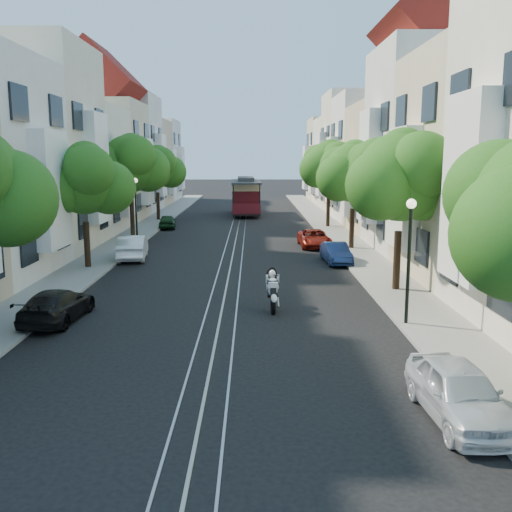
{
  "coord_description": "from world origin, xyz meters",
  "views": [
    {
      "loc": [
        1.14,
        -14.43,
        5.63
      ],
      "look_at": [
        1.28,
        7.71,
        1.75
      ],
      "focal_mm": 40.0,
      "sensor_mm": 36.0,
      "label": 1
    }
  ],
  "objects_px": {
    "tree_w_b": "(85,182)",
    "parked_car_e_far": "(314,238)",
    "parked_car_e_mid": "(336,253)",
    "parked_car_w_near": "(57,305)",
    "sportbike_rider": "(272,288)",
    "tree_e_c": "(354,174)",
    "tree_w_d": "(158,168)",
    "cable_car": "(246,194)",
    "tree_e_b": "(402,179)",
    "parked_car_w_far": "(167,222)",
    "lamp_east": "(410,243)",
    "parked_car_e_near": "(459,392)",
    "parked_car_w_mid": "(133,247)",
    "tree_w_c": "(131,165)",
    "tree_e_d": "(330,166)",
    "lamp_west": "(136,201)"
  },
  "relations": [
    {
      "from": "lamp_west",
      "to": "parked_car_w_far",
      "type": "distance_m",
      "value": 8.77
    },
    {
      "from": "tree_e_c",
      "to": "tree_w_d",
      "type": "height_order",
      "value": "same"
    },
    {
      "from": "tree_w_d",
      "to": "cable_car",
      "type": "xyz_separation_m",
      "value": [
        7.64,
        5.12,
        -2.62
      ]
    },
    {
      "from": "tree_e_d",
      "to": "tree_w_d",
      "type": "bearing_deg",
      "value": 160.85
    },
    {
      "from": "parked_car_w_mid",
      "to": "parked_car_e_far",
      "type": "bearing_deg",
      "value": -164.96
    },
    {
      "from": "tree_e_b",
      "to": "cable_car",
      "type": "relative_size",
      "value": 0.76
    },
    {
      "from": "tree_e_c",
      "to": "sportbike_rider",
      "type": "bearing_deg",
      "value": -111.18
    },
    {
      "from": "tree_e_b",
      "to": "parked_car_w_mid",
      "type": "xyz_separation_m",
      "value": [
        -12.75,
        7.8,
        -4.06
      ]
    },
    {
      "from": "tree_w_b",
      "to": "parked_car_e_far",
      "type": "bearing_deg",
      "value": 29.86
    },
    {
      "from": "sportbike_rider",
      "to": "tree_e_b",
      "type": "bearing_deg",
      "value": 26.74
    },
    {
      "from": "cable_car",
      "to": "parked_car_w_mid",
      "type": "distance_m",
      "value": 25.08
    },
    {
      "from": "lamp_east",
      "to": "parked_car_e_near",
      "type": "xyz_separation_m",
      "value": [
        -0.7,
        -6.88,
        -2.22
      ]
    },
    {
      "from": "tree_e_d",
      "to": "parked_car_e_mid",
      "type": "xyz_separation_m",
      "value": [
        -1.66,
        -15.52,
        -4.32
      ]
    },
    {
      "from": "tree_w_c",
      "to": "parked_car_e_near",
      "type": "bearing_deg",
      "value": -65.42
    },
    {
      "from": "tree_e_d",
      "to": "lamp_east",
      "type": "height_order",
      "value": "tree_e_d"
    },
    {
      "from": "lamp_east",
      "to": "sportbike_rider",
      "type": "relative_size",
      "value": 2.1
    },
    {
      "from": "parked_car_e_far",
      "to": "parked_car_e_mid",
      "type": "bearing_deg",
      "value": -85.94
    },
    {
      "from": "tree_w_d",
      "to": "cable_car",
      "type": "bearing_deg",
      "value": 33.82
    },
    {
      "from": "parked_car_w_mid",
      "to": "tree_e_b",
      "type": "bearing_deg",
      "value": 141.9
    },
    {
      "from": "cable_car",
      "to": "parked_car_w_far",
      "type": "bearing_deg",
      "value": -121.6
    },
    {
      "from": "tree_e_b",
      "to": "sportbike_rider",
      "type": "relative_size",
      "value": 3.38
    },
    {
      "from": "tree_w_c",
      "to": "parked_car_e_far",
      "type": "distance_m",
      "value": 13.59
    },
    {
      "from": "sportbike_rider",
      "to": "cable_car",
      "type": "distance_m",
      "value": 35.05
    },
    {
      "from": "parked_car_w_near",
      "to": "sportbike_rider",
      "type": "bearing_deg",
      "value": -165.1
    },
    {
      "from": "parked_car_w_near",
      "to": "tree_e_d",
      "type": "bearing_deg",
      "value": -112.01
    },
    {
      "from": "tree_e_b",
      "to": "parked_car_w_near",
      "type": "distance_m",
      "value": 14.19
    },
    {
      "from": "tree_w_c",
      "to": "sportbike_rider",
      "type": "height_order",
      "value": "tree_w_c"
    },
    {
      "from": "parked_car_w_mid",
      "to": "parked_car_w_far",
      "type": "xyz_separation_m",
      "value": [
        -0.11,
        13.66,
        -0.13
      ]
    },
    {
      "from": "sportbike_rider",
      "to": "tree_e_c",
      "type": "bearing_deg",
      "value": 67.38
    },
    {
      "from": "tree_e_d",
      "to": "parked_car_w_far",
      "type": "bearing_deg",
      "value": -177.61
    },
    {
      "from": "parked_car_w_near",
      "to": "tree_w_b",
      "type": "bearing_deg",
      "value": -76.58
    },
    {
      "from": "parked_car_e_mid",
      "to": "parked_car_w_near",
      "type": "bearing_deg",
      "value": -140.43
    },
    {
      "from": "tree_w_c",
      "to": "parked_car_w_near",
      "type": "bearing_deg",
      "value": -85.67
    },
    {
      "from": "tree_w_c",
      "to": "parked_car_e_near",
      "type": "relative_size",
      "value": 1.93
    },
    {
      "from": "sportbike_rider",
      "to": "parked_car_e_mid",
      "type": "height_order",
      "value": "sportbike_rider"
    },
    {
      "from": "lamp_east",
      "to": "parked_car_w_near",
      "type": "height_order",
      "value": "lamp_east"
    },
    {
      "from": "sportbike_rider",
      "to": "parked_car_w_mid",
      "type": "distance_m",
      "value": 12.98
    },
    {
      "from": "tree_e_c",
      "to": "parked_car_w_far",
      "type": "height_order",
      "value": "tree_e_c"
    },
    {
      "from": "cable_car",
      "to": "lamp_east",
      "type": "bearing_deg",
      "value": -82.92
    },
    {
      "from": "tree_w_c",
      "to": "lamp_west",
      "type": "distance_m",
      "value": 3.81
    },
    {
      "from": "lamp_east",
      "to": "parked_car_e_far",
      "type": "xyz_separation_m",
      "value": [
        -1.26,
        16.97,
        -2.3
      ]
    },
    {
      "from": "parked_car_e_near",
      "to": "parked_car_w_near",
      "type": "relative_size",
      "value": 0.94
    },
    {
      "from": "cable_car",
      "to": "parked_car_e_mid",
      "type": "relative_size",
      "value": 2.63
    },
    {
      "from": "tree_w_c",
      "to": "parked_car_w_near",
      "type": "xyz_separation_m",
      "value": [
        1.54,
        -20.32,
        -4.5
      ]
    },
    {
      "from": "lamp_east",
      "to": "parked_car_w_mid",
      "type": "relative_size",
      "value": 1.01
    },
    {
      "from": "parked_car_w_near",
      "to": "parked_car_w_mid",
      "type": "height_order",
      "value": "parked_car_w_mid"
    },
    {
      "from": "tree_e_d",
      "to": "tree_w_c",
      "type": "bearing_deg",
      "value": -157.38
    },
    {
      "from": "tree_e_b",
      "to": "tree_e_d",
      "type": "distance_m",
      "value": 22.0
    },
    {
      "from": "lamp_east",
      "to": "tree_e_b",
      "type": "bearing_deg",
      "value": 79.07
    },
    {
      "from": "lamp_west",
      "to": "tree_e_b",
      "type": "bearing_deg",
      "value": -43.85
    }
  ]
}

